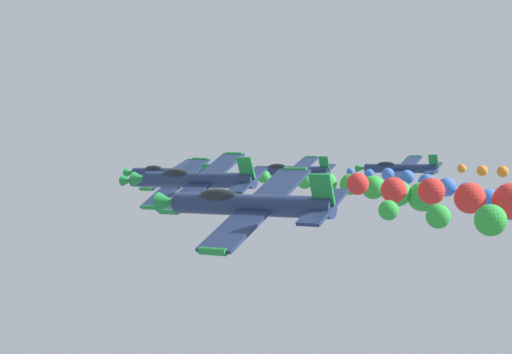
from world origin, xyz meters
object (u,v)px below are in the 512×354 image
object	(u,v)px
airplane_right_inner	(291,171)
airplane_left_outer	(196,179)
airplane_lead	(167,173)
airplane_left_inner	(171,181)
airplane_trailing	(247,205)
airplane_right_outer	(399,168)

from	to	relation	value
airplane_right_inner	airplane_left_outer	world-z (taller)	airplane_left_outer
airplane_lead	airplane_left_inner	xyz separation A→B (m)	(-11.03, -8.37, -0.45)
airplane_right_inner	airplane_trailing	distance (m)	49.42
airplane_left_inner	airplane_left_outer	distance (m)	15.46
airplane_lead	airplane_right_outer	xyz separation A→B (m)	(22.14, -18.43, 0.34)
airplane_left_inner	airplane_lead	bearing A→B (deg)	37.19
airplane_lead	airplane_trailing	size ratio (longest dim) A/B	1.00
airplane_trailing	airplane_left_outer	bearing A→B (deg)	42.48
airplane_trailing	airplane_left_inner	bearing A→B (deg)	42.17
airplane_right_inner	airplane_left_outer	bearing A→B (deg)	-164.66
airplane_right_outer	airplane_trailing	size ratio (longest dim) A/B	1.00
airplane_left_outer	airplane_lead	bearing A→B (deg)	39.64
airplane_lead	airplane_left_inner	bearing A→B (deg)	-142.81
airplane_trailing	airplane_right_outer	bearing A→B (deg)	11.26
airplane_right_inner	airplane_left_outer	distance (m)	34.28
airplane_left_outer	airplane_right_outer	distance (m)	44.68
airplane_lead	airplane_right_inner	bearing A→B (deg)	-42.42
airplane_left_inner	airplane_trailing	bearing A→B (deg)	-137.83
airplane_left_outer	airplane_trailing	world-z (taller)	airplane_left_outer
airplane_left_inner	airplane_right_inner	xyz separation A→B (m)	(21.55, -1.24, 0.60)
airplane_left_inner	airplane_left_outer	xyz separation A→B (m)	(-11.51, -10.31, 0.59)
airplane_left_inner	airplane_trailing	distance (m)	31.82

